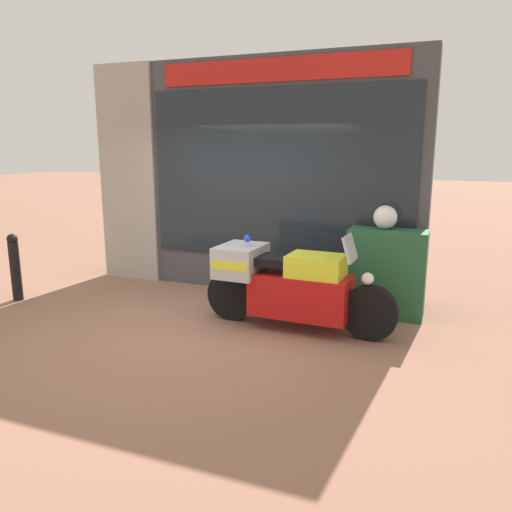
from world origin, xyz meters
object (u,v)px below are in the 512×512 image
at_px(paramedic_motorcycle, 287,283).
at_px(utility_cabinet, 386,273).
at_px(white_helmet, 385,217).
at_px(street_bollard, 15,266).

xyz_separation_m(paramedic_motorcycle, utility_cabinet, (1.05, 0.92, 0.01)).
bearing_deg(utility_cabinet, white_helmet, 132.65).
bearing_deg(white_helmet, paramedic_motorcycle, -135.61).
relative_size(paramedic_motorcycle, street_bollard, 2.46).
bearing_deg(utility_cabinet, street_bollard, -165.71).
bearing_deg(paramedic_motorcycle, street_bollard, -172.79).
distance_m(paramedic_motorcycle, white_helmet, 1.57).
xyz_separation_m(paramedic_motorcycle, white_helmet, (0.99, 0.97, 0.73)).
bearing_deg(paramedic_motorcycle, white_helmet, 46.39).
xyz_separation_m(paramedic_motorcycle, street_bollard, (-3.96, -0.36, -0.06)).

